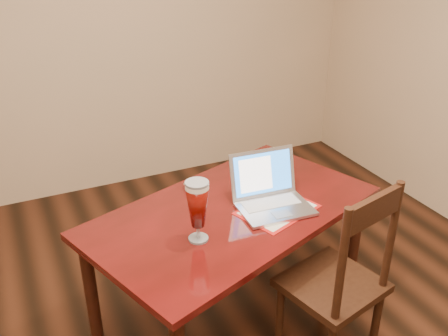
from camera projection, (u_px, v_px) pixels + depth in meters
name	position (u px, v px, depth m)	size (l,w,h in m)	color
room_shell	(230.00, 19.00, 1.40)	(4.51, 5.01, 2.71)	tan
dining_table	(233.00, 221.00, 2.56)	(1.67, 1.27, 0.99)	#530B0B
dining_chair	(338.00, 283.00, 2.35)	(0.51, 0.50, 1.01)	black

